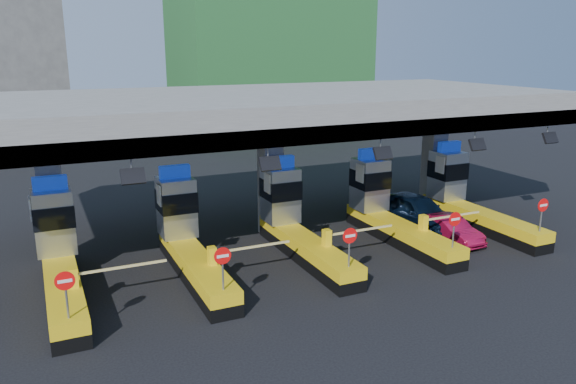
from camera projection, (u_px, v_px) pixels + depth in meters
name	position (u px, v px, depth m)	size (l,w,h in m)	color
ground	(297.00, 252.00, 25.64)	(120.00, 120.00, 0.00)	black
toll_canopy	(271.00, 111.00, 26.62)	(28.00, 12.09, 7.00)	slate
toll_lane_far_left	(58.00, 254.00, 21.49)	(4.43, 8.00, 4.16)	black
toll_lane_left	(186.00, 236.00, 23.52)	(4.43, 8.00, 4.16)	black
toll_lane_center	(294.00, 221.00, 25.54)	(4.43, 8.00, 4.16)	black
toll_lane_right	(386.00, 209.00, 27.56)	(4.43, 8.00, 4.16)	black
toll_lane_far_right	(465.00, 197.00, 29.58)	(4.43, 8.00, 4.16)	black
van	(415.00, 211.00, 28.86)	(2.15, 5.33, 1.82)	black
red_car	(449.00, 229.00, 26.95)	(1.31, 3.75, 1.23)	maroon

